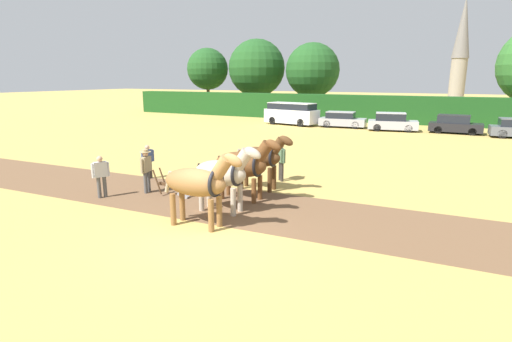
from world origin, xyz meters
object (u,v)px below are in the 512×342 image
tree_far_left (208,69)px  draft_horse_trail_left (243,164)px  farmer_beside_team (281,159)px  parked_car_left (342,120)px  draft_horse_trail_right (260,157)px  farmer_onlooker_left (101,174)px  tree_left (257,68)px  church_spire (461,50)px  draft_horse_lead_right (223,173)px  plow (175,189)px  parked_car_center_left (392,122)px  farmer_onlooker_right (148,159)px  farmer_at_plow (146,167)px  parked_van (292,113)px  tree_center_left (312,70)px  draft_horse_lead_left (198,183)px  parked_car_center (455,125)px

tree_far_left → draft_horse_trail_left: 42.92m
farmer_beside_team → parked_car_left: bearing=52.9°
draft_horse_trail_left → draft_horse_trail_right: bearing=90.0°
farmer_onlooker_left → parked_car_left: bearing=114.9°
tree_left → farmer_beside_team: tree_left is taller
church_spire → draft_horse_lead_right: (-6.47, -59.70, -7.27)m
tree_far_left → parked_car_left: size_ratio=1.99×
plow → parked_car_center_left: size_ratio=0.35×
farmer_onlooker_right → parked_car_left: farmer_onlooker_right is taller
tree_far_left → tree_left: (7.30, 0.57, 0.07)m
tree_far_left → church_spire: 38.78m
draft_horse_trail_right → parked_car_center_left: (2.04, 21.87, -0.60)m
farmer_at_plow → farmer_beside_team: bearing=35.2°
parked_car_center_left → farmer_beside_team: bearing=-104.4°
tree_far_left → draft_horse_lead_right: (24.50, -36.55, -4.31)m
farmer_beside_team → farmer_onlooker_left: size_ratio=1.05×
tree_left → farmer_onlooker_left: 39.99m
draft_horse_trail_right → parked_van: (-7.45, 22.28, -0.25)m
draft_horse_lead_right → plow: bearing=163.4°
church_spire → farmer_onlooker_right: (-11.94, -57.24, -7.74)m
tree_center_left → draft_horse_lead_left: size_ratio=3.08×
draft_horse_trail_left → parked_car_center_left: (1.99, 23.41, -0.61)m
church_spire → draft_horse_trail_left: 58.97m
draft_horse_lead_right → draft_horse_trail_left: 1.54m
draft_horse_trail_left → farmer_beside_team: (0.16, 3.22, -0.36)m
tree_center_left → farmer_beside_team: 33.69m
tree_left → tree_center_left: bearing=-2.6°
tree_left → tree_center_left: size_ratio=1.09×
church_spire → parked_car_center: church_spire is taller
tree_left → farmer_at_plow: bearing=-70.0°
farmer_at_plow → farmer_onlooker_left: bearing=-139.6°
parked_car_left → parked_car_center_left: size_ratio=0.99×
draft_horse_trail_left → farmer_onlooker_left: (-4.98, -2.21, -0.42)m
farmer_at_plow → parked_van: parked_van is taller
farmer_onlooker_left → parked_car_center: (11.87, 26.31, -0.22)m
farmer_at_plow → parked_car_left: 24.91m
tree_center_left → parked_van: bearing=-80.6°
farmer_onlooker_right → parked_van: (-2.08, 22.90, 0.22)m
church_spire → farmer_beside_team: bearing=-96.6°
farmer_onlooker_right → tree_far_left: bearing=138.6°
draft_horse_lead_left → farmer_beside_team: (0.06, 6.29, -0.40)m
tree_left → parked_car_left: size_ratio=2.21×
tree_far_left → farmer_onlooker_left: size_ratio=5.22×
tree_far_left → tree_left: bearing=4.5°
tree_left → farmer_onlooker_right: 36.91m
tree_center_left → draft_horse_trail_right: (9.33, -33.69, -4.04)m
tree_center_left → parked_car_left: 13.99m
tree_center_left → draft_horse_trail_left: (9.38, -35.23, -4.04)m
draft_horse_lead_left → plow: (-2.66, 2.22, -1.08)m
tree_left → plow: bearing=-68.2°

